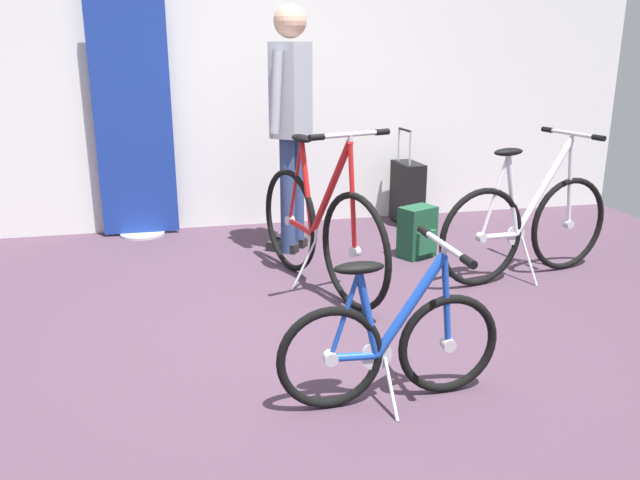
{
  "coord_description": "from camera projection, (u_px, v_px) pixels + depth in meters",
  "views": [
    {
      "loc": [
        -0.59,
        -3.02,
        1.53
      ],
      "look_at": [
        0.11,
        0.13,
        0.55
      ],
      "focal_mm": 36.68,
      "sensor_mm": 36.0,
      "label": 1
    }
  ],
  "objects": [
    {
      "name": "display_bike_left",
      "position": [
        527.0,
        225.0,
        4.34
      ],
      "size": [
        1.37,
        0.52,
        0.97
      ],
      "color": "black",
      "rests_on": "ground_plane"
    },
    {
      "name": "folding_bike_foreground",
      "position": [
        391.0,
        341.0,
        2.84
      ],
      "size": [
        1.02,
        0.53,
        0.73
      ],
      "color": "black",
      "rests_on": "ground_plane"
    },
    {
      "name": "back_wall",
      "position": [
        243.0,
        54.0,
        5.35
      ],
      "size": [
        6.95,
        0.1,
        2.88
      ],
      "primitive_type": "cube",
      "color": "white",
      "rests_on": "ground_plane"
    },
    {
      "name": "visitor_near_wall",
      "position": [
        291.0,
        112.0,
        4.73
      ],
      "size": [
        0.39,
        0.44,
        1.79
      ],
      "color": "navy",
      "rests_on": "ground_plane"
    },
    {
      "name": "ground_plane",
      "position": [
        305.0,
        350.0,
        3.38
      ],
      "size": [
        6.95,
        6.95,
        0.0
      ],
      "primitive_type": "plane",
      "color": "#473342"
    },
    {
      "name": "rolling_suitcase",
      "position": [
        407.0,
        192.0,
        5.66
      ],
      "size": [
        0.21,
        0.37,
        0.83
      ],
      "color": "black",
      "rests_on": "ground_plane"
    },
    {
      "name": "display_bike_right",
      "position": [
        320.0,
        229.0,
        4.15
      ],
      "size": [
        0.62,
        1.46,
        1.05
      ],
      "color": "black",
      "rests_on": "ground_plane"
    },
    {
      "name": "floor_banner_stand",
      "position": [
        134.0,
        130.0,
        5.16
      ],
      "size": [
        0.6,
        0.36,
        1.91
      ],
      "color": "#B7B7BC",
      "rests_on": "ground_plane"
    },
    {
      "name": "backpack_on_floor",
      "position": [
        418.0,
        232.0,
        4.81
      ],
      "size": [
        0.3,
        0.27,
        0.38
      ],
      "color": "#19472D",
      "rests_on": "ground_plane"
    }
  ]
}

